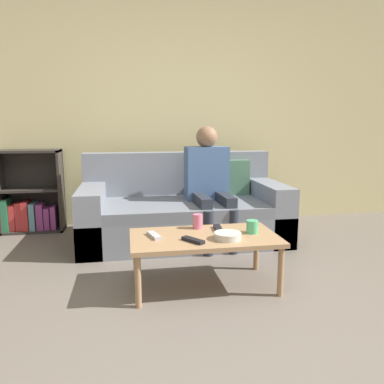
{
  "coord_description": "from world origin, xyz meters",
  "views": [
    {
      "loc": [
        -0.47,
        -1.65,
        1.11
      ],
      "look_at": [
        0.05,
        1.29,
        0.57
      ],
      "focal_mm": 35.0,
      "sensor_mm": 36.0,
      "label": 1
    }
  ],
  "objects": [
    {
      "name": "wall_back",
      "position": [
        0.0,
        2.6,
        1.3
      ],
      "size": [
        12.0,
        0.06,
        2.6
      ],
      "color": "beige",
      "rests_on": "ground_plane"
    },
    {
      "name": "snack_bowl",
      "position": [
        0.17,
        0.65,
        0.39
      ],
      "size": [
        0.18,
        0.18,
        0.05
      ],
      "color": "beige",
      "rests_on": "coffee_table"
    },
    {
      "name": "ground_plane",
      "position": [
        0.0,
        0.0,
        0.0
      ],
      "size": [
        22.0,
        22.0,
        0.0
      ],
      "primitive_type": "plane",
      "color": "#70665B"
    },
    {
      "name": "couch",
      "position": [
        0.06,
        1.88,
        0.27
      ],
      "size": [
        1.92,
        0.95,
        0.83
      ],
      "color": "gray",
      "rests_on": "ground_plane"
    },
    {
      "name": "tv_remote_2",
      "position": [
        -0.3,
        0.79,
        0.38
      ],
      "size": [
        0.09,
        0.18,
        0.02
      ],
      "rotation": [
        0.0,
        0.0,
        0.27
      ],
      "color": "#B7B7BC",
      "rests_on": "coffee_table"
    },
    {
      "name": "cup_near",
      "position": [
        0.03,
        0.95,
        0.42
      ],
      "size": [
        0.07,
        0.07,
        0.11
      ],
      "color": "pink",
      "rests_on": "coffee_table"
    },
    {
      "name": "cup_far",
      "position": [
        0.38,
        0.76,
        0.41
      ],
      "size": [
        0.08,
        0.08,
        0.09
      ],
      "color": "#4CB77A",
      "rests_on": "coffee_table"
    },
    {
      "name": "coffee_table",
      "position": [
        0.04,
        0.76,
        0.33
      ],
      "size": [
        1.0,
        0.55,
        0.36
      ],
      "color": "#A87F56",
      "rests_on": "ground_plane"
    },
    {
      "name": "tv_remote_1",
      "position": [
        -0.06,
        0.63,
        0.38
      ],
      "size": [
        0.14,
        0.17,
        0.02
      ],
      "rotation": [
        0.0,
        0.0,
        0.62
      ],
      "color": "black",
      "rests_on": "coffee_table"
    },
    {
      "name": "tv_remote_0",
      "position": [
        0.16,
        0.88,
        0.38
      ],
      "size": [
        0.06,
        0.17,
        0.02
      ],
      "rotation": [
        0.0,
        0.0,
        -0.09
      ],
      "color": "black",
      "rests_on": "coffee_table"
    },
    {
      "name": "person_adult",
      "position": [
        0.29,
        1.79,
        0.62
      ],
      "size": [
        0.41,
        0.66,
        1.1
      ],
      "rotation": [
        0.0,
        0.0,
        0.04
      ],
      "color": "#282D38",
      "rests_on": "ground_plane"
    },
    {
      "name": "bookshelf",
      "position": [
        -1.47,
        2.44,
        0.32
      ],
      "size": [
        0.62,
        0.28,
        0.86
      ],
      "color": "#332D28",
      "rests_on": "ground_plane"
    }
  ]
}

